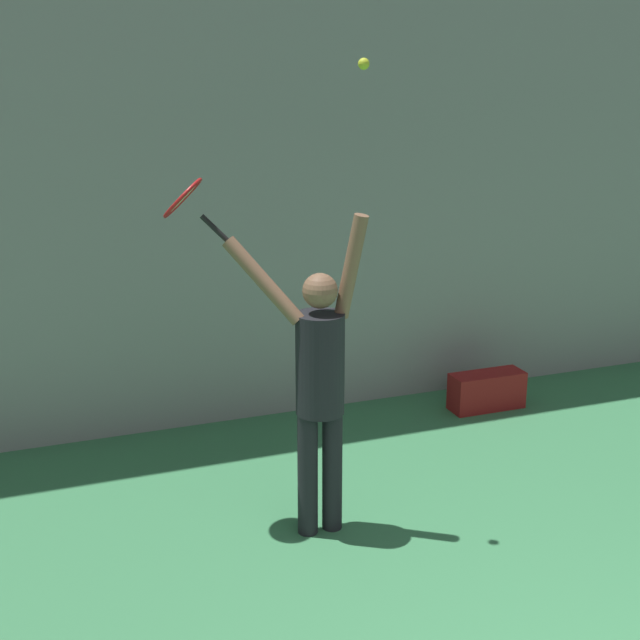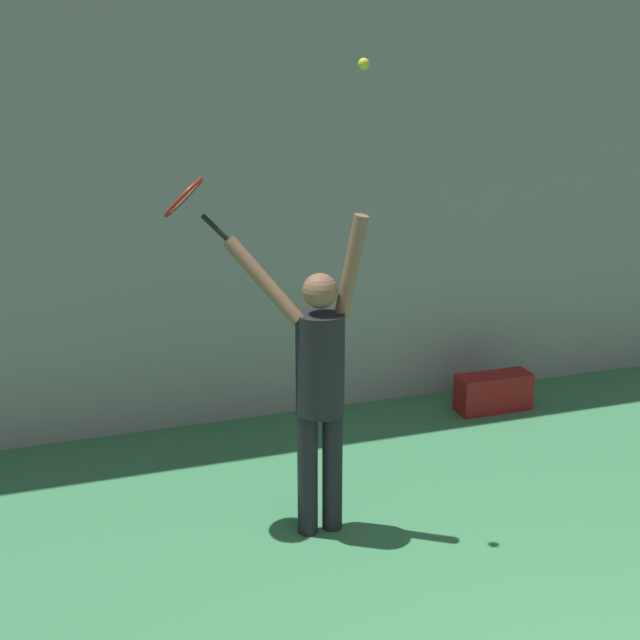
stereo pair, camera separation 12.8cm
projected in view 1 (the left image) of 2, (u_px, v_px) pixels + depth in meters
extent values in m
cube|color=gray|center=(313.00, 116.00, 7.12)|extent=(18.00, 0.10, 5.00)
cylinder|color=black|center=(308.00, 474.00, 5.66)|extent=(0.13, 0.13, 0.82)
cylinder|color=black|center=(332.00, 470.00, 5.71)|extent=(0.13, 0.13, 0.82)
cylinder|color=black|center=(320.00, 364.00, 5.48)|extent=(0.30, 0.30, 0.64)
sphere|color=brown|center=(320.00, 291.00, 5.34)|extent=(0.22, 0.22, 0.22)
cylinder|color=brown|center=(351.00, 267.00, 5.33)|extent=(0.22, 0.20, 0.65)
cylinder|color=brown|center=(263.00, 281.00, 5.35)|extent=(0.46, 0.40, 0.52)
cylinder|color=black|center=(215.00, 228.00, 5.34)|extent=(0.17, 0.10, 0.17)
torus|color=red|center=(183.00, 198.00, 5.30)|extent=(0.36, 0.40, 0.25)
cylinder|color=beige|center=(183.00, 198.00, 5.30)|extent=(0.30, 0.34, 0.20)
sphere|color=#CCDB2D|center=(364.00, 64.00, 4.98)|extent=(0.07, 0.07, 0.07)
cube|color=maroon|center=(487.00, 391.00, 7.74)|extent=(0.65, 0.24, 0.32)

